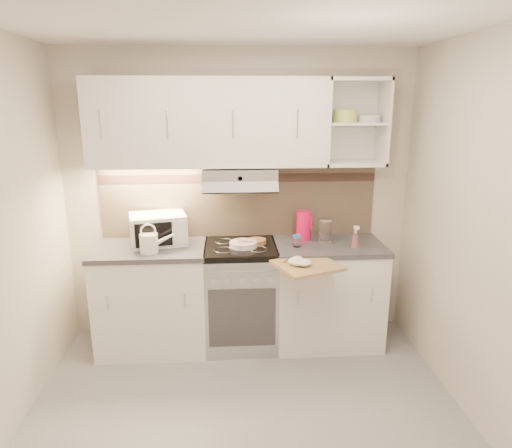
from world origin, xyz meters
name	(u,v)px	position (x,y,z in m)	size (l,w,h in m)	color
ground	(247,427)	(0.00, 0.00, 0.00)	(3.00, 3.00, 0.00)	gray
room_shell	(244,172)	(0.00, 0.37, 1.63)	(3.04, 2.84, 2.52)	beige
base_cabinet_left	(153,300)	(-0.75, 1.10, 0.43)	(0.90, 0.60, 0.86)	white
worktop_left	(150,249)	(-0.75, 1.10, 0.88)	(0.92, 0.62, 0.04)	#47474C
base_cabinet_right	(327,295)	(0.75, 1.10, 0.43)	(0.90, 0.60, 0.86)	white
worktop_right	(329,246)	(0.75, 1.10, 0.88)	(0.92, 0.62, 0.04)	#47474C
electric_range	(241,295)	(0.00, 1.10, 0.45)	(0.60, 0.60, 0.90)	#B7B7BC
microwave	(158,229)	(-0.69, 1.20, 1.03)	(0.51, 0.43, 0.26)	silver
watering_can	(150,242)	(-0.72, 0.96, 0.99)	(0.28, 0.14, 0.24)	white
plate_stack	(243,244)	(0.02, 1.06, 0.92)	(0.23, 0.23, 0.05)	silver
bread_loaf	(257,241)	(0.14, 1.14, 0.92)	(0.15, 0.15, 0.04)	tan
pink_pitcher	(304,225)	(0.55, 1.23, 1.03)	(0.14, 0.13, 0.25)	#EB0949
glass_jar	(325,230)	(0.72, 1.14, 1.01)	(0.11, 0.11, 0.21)	silver
spice_jar	(297,241)	(0.47, 1.03, 0.95)	(0.07, 0.07, 0.10)	white
spray_bottle	(355,238)	(0.94, 1.00, 0.98)	(0.07, 0.07, 0.19)	pink
cutting_board	(307,265)	(0.49, 0.66, 0.87)	(0.44, 0.40, 0.02)	tan
dish_towel	(302,260)	(0.45, 0.67, 0.92)	(0.24, 0.20, 0.06)	beige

